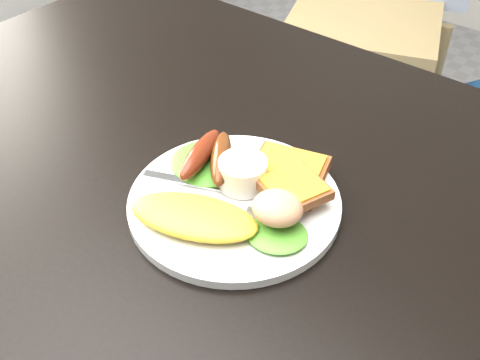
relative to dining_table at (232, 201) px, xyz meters
The scene contains 14 objects.
dining_table is the anchor object (origin of this frame).
dining_chair 1.18m from the dining_table, 109.45° to the left, with size 0.43×0.43×0.05m, color tan.
person 0.49m from the dining_table, 78.04° to the left, with size 0.57×0.38×1.57m, color navy.
plate 0.04m from the dining_table, 43.98° to the right, with size 0.24×0.24×0.01m, color white.
lettuce_left 0.05m from the dining_table, behind, with size 0.09×0.08×0.01m, color #28851C.
lettuce_right 0.11m from the dining_table, 22.65° to the right, with size 0.06×0.06×0.01m, color #478C23.
omelette 0.09m from the dining_table, 80.29° to the right, with size 0.14×0.07×0.02m, color gold.
sausage_a 0.07m from the dining_table, behind, with size 0.02×0.10×0.02m, color maroon.
sausage_b 0.06m from the dining_table, 163.93° to the left, with size 0.02×0.10×0.02m, color #5D290C.
ramekin 0.05m from the dining_table, 11.60° to the left, with size 0.06×0.06×0.03m, color white.
toast_a 0.07m from the dining_table, 42.77° to the left, with size 0.08×0.08×0.01m, color #96401A.
toast_b 0.09m from the dining_table, 11.49° to the left, with size 0.06×0.06×0.01m, color #975D30.
potato_salad 0.10m from the dining_table, 16.39° to the right, with size 0.05×0.05×0.03m, color beige.
fork 0.05m from the dining_table, 128.34° to the right, with size 0.14×0.01×0.00m, color #ADAFB7.
Camera 1 is at (0.32, -0.38, 1.19)m, focal length 42.00 mm.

